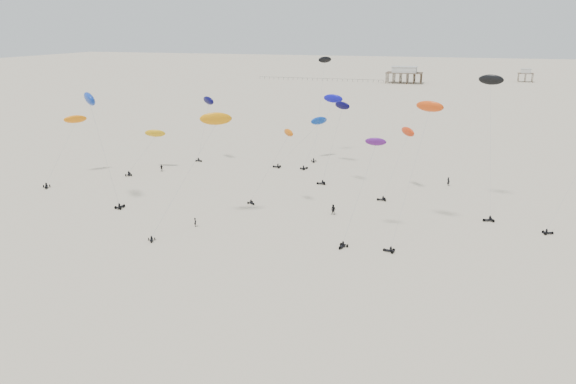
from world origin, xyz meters
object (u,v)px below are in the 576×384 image
(rig_0, at_px, (322,89))
(spectator_0, at_px, (196,226))
(pavilion_main, at_px, (404,76))
(pavilion_small, at_px, (525,76))
(rig_3, at_px, (70,132))
(rig_7, at_px, (424,128))

(rig_0, xyz_separation_m, spectator_0, (-6.90, -59.86, -17.55))
(pavilion_main, distance_m, pavilion_small, 76.16)
(pavilion_small, distance_m, rig_3, 296.16)
(pavilion_small, xyz_separation_m, rig_3, (-118.59, -271.30, 6.62))
(pavilion_main, bearing_deg, pavilion_small, 23.20)
(spectator_0, bearing_deg, rig_7, -104.83)
(pavilion_small, distance_m, spectator_0, 303.99)
(rig_0, distance_m, rig_3, 62.13)
(rig_7, xyz_separation_m, spectator_0, (-36.50, -11.13, -17.27))
(rig_0, bearing_deg, rig_3, 27.41)
(rig_0, relative_size, rig_3, 1.48)
(pavilion_small, relative_size, rig_7, 0.37)
(pavilion_main, xyz_separation_m, pavilion_small, (70.00, 30.00, -0.74))
(rig_0, height_order, rig_7, rig_0)
(spectator_0, bearing_deg, pavilion_main, -33.09)
(rig_3, xyz_separation_m, spectator_0, (42.55, -23.00, -10.11))
(pavilion_main, bearing_deg, rig_3, -101.38)
(pavilion_small, relative_size, rig_0, 0.34)
(spectator_0, bearing_deg, rig_0, -38.36)
(rig_0, xyz_separation_m, rig_7, (29.60, -48.73, -0.28))
(rig_0, relative_size, spectator_0, 14.05)
(rig_0, bearing_deg, spectator_0, 74.14)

